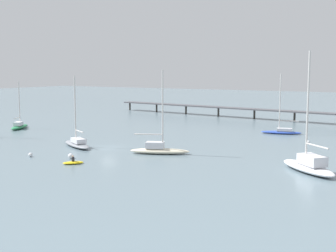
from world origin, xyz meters
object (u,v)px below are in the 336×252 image
sailboat_white (309,165)px  dinghy_yellow (73,162)px  sailboat_cream (159,149)px  mooring_buoy_near (71,156)px  sailboat_blue (282,131)px  sailboat_green (19,126)px  sailboat_gray (77,143)px  mooring_buoy_inner (30,155)px  pier (299,107)px  mooring_buoy_outer (308,142)px

sailboat_white → dinghy_yellow: 29.61m
sailboat_cream → dinghy_yellow: 13.20m
sailboat_white → mooring_buoy_near: bearing=-164.6°
sailboat_blue → dinghy_yellow: 44.05m
sailboat_green → sailboat_blue: bearing=22.6°
sailboat_green → sailboat_gray: sailboat_gray is taller
dinghy_yellow → mooring_buoy_near: size_ratio=3.74×
mooring_buoy_inner → pier: bearing=71.0°
sailboat_blue → dinghy_yellow: sailboat_blue is taller
sailboat_cream → mooring_buoy_near: 12.66m
mooring_buoy_outer → mooring_buoy_inner: mooring_buoy_inner is taller
sailboat_blue → mooring_buoy_inner: sailboat_blue is taller
sailboat_white → mooring_buoy_inner: (-36.05, -10.24, -0.61)m
sailboat_gray → mooring_buoy_near: sailboat_gray is taller
sailboat_gray → mooring_buoy_near: (5.70, -7.70, -0.31)m
sailboat_green → dinghy_yellow: size_ratio=3.55×
pier → sailboat_blue: (2.38, -21.39, -2.78)m
mooring_buoy_near → dinghy_yellow: bearing=-42.6°
sailboat_gray → sailboat_green: bearing=157.2°
pier → sailboat_green: 62.73m
sailboat_cream → sailboat_gray: (-14.24, -1.64, -0.08)m
pier → mooring_buoy_inner: (-21.35, -62.13, -3.12)m
sailboat_white → sailboat_gray: 35.99m
sailboat_green → mooring_buoy_near: sailboat_green is taller
pier → mooring_buoy_near: pier is taller
pier → sailboat_cream: 51.43m
sailboat_white → sailboat_gray: (-35.98, -0.62, -0.23)m
sailboat_cream → dinghy_yellow: (-5.81, -11.84, -0.55)m
sailboat_cream → dinghy_yellow: size_ratio=4.43×
sailboat_blue → sailboat_white: sailboat_white is taller
mooring_buoy_inner → mooring_buoy_near: mooring_buoy_near is taller
sailboat_white → sailboat_gray: sailboat_white is taller
sailboat_cream → sailboat_gray: size_ratio=1.08×
sailboat_gray → dinghy_yellow: (8.43, -10.20, -0.47)m
mooring_buoy_inner → mooring_buoy_near: bearing=18.4°
sailboat_blue → mooring_buoy_outer: size_ratio=21.66×
sailboat_green → dinghy_yellow: bearing=-31.7°
sailboat_gray → mooring_buoy_inner: bearing=-90.4°
mooring_buoy_near → sailboat_cream: bearing=47.6°
pier → dinghy_yellow: size_ratio=27.04×
pier → sailboat_gray: sailboat_gray is taller
sailboat_green → sailboat_cream: bearing=-12.9°
mooring_buoy_outer → mooring_buoy_near: mooring_buoy_near is taller
sailboat_gray → dinghy_yellow: sailboat_gray is taller
sailboat_green → sailboat_gray: (25.42, -10.71, 0.02)m
dinghy_yellow → mooring_buoy_inner: 8.52m
sailboat_green → dinghy_yellow: sailboat_green is taller
sailboat_blue → sailboat_gray: 39.09m
pier → mooring_buoy_outer: bearing=-72.6°
pier → sailboat_blue: bearing=-83.7°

